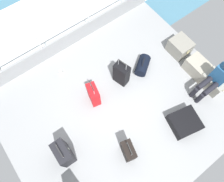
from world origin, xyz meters
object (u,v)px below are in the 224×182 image
Objects in this scene: suitcase_4 at (128,151)px; cargo_crate_2 at (213,82)px; suitcase_3 at (184,122)px; suitcase_2 at (64,153)px; duffel_bag at (143,65)px; passenger_seated at (215,79)px; paper_cup at (61,72)px; suitcase_0 at (94,95)px; cargo_crate_1 at (198,67)px; cargo_crate_0 at (180,47)px; suitcase_5 at (121,74)px.

cargo_crate_2 is at bearing 90.70° from suitcase_4.
suitcase_4 is at bearing -100.65° from suitcase_3.
suitcase_2 is 1.26× the size of duffel_bag.
passenger_seated reaches higher than duffel_bag.
passenger_seated is 1.69× the size of suitcase_4.
passenger_seated is 11.03× the size of paper_cup.
suitcase_0 is 1.20× the size of suitcase_4.
suitcase_0 is 1.09× the size of suitcase_3.
cargo_crate_2 is 0.80× the size of suitcase_2.
cargo_crate_1 is 0.81× the size of suitcase_0.
suitcase_0 is 1.07× the size of suitcase_2.
cargo_crate_2 is at bearing 36.70° from duffel_bag.
paper_cup is at bearing -132.31° from cargo_crate_2.
cargo_crate_2 is at bearing -3.22° from cargo_crate_0.
suitcase_0 is 0.81m from suitcase_5.
duffel_bag is (-0.87, -1.03, -0.04)m from cargo_crate_1.
cargo_crate_1 is at bearing 179.63° from cargo_crate_2.
duffel_bag is at bearing -130.26° from cargo_crate_1.
suitcase_4 is 1.12× the size of duffel_bag.
passenger_seated is 2.44m from suitcase_4.
cargo_crate_0 is 0.94× the size of cargo_crate_2.
duffel_bag is 5.81× the size of paper_cup.
suitcase_4 is (0.03, -2.61, 0.05)m from cargo_crate_2.
duffel_bag reaches higher than paper_cup.
suitcase_4 is (0.53, -2.61, 0.07)m from cargo_crate_1.
suitcase_0 is (-1.40, -2.29, -0.29)m from passenger_seated.
cargo_crate_2 is 0.90× the size of suitcase_4.
passenger_seated is at bearing -11.84° from cargo_crate_0.
suitcase_5 is (-0.92, -1.66, 0.15)m from cargo_crate_1.
duffel_bag is (-1.37, -1.02, -0.06)m from cargo_crate_2.
suitcase_3 is 1.23× the size of duffel_bag.
cargo_crate_0 is at bearing 114.80° from suitcase_4.
suitcase_2 is at bearing -93.15° from cargo_crate_1.
cargo_crate_0 is 1.29m from passenger_seated.
passenger_seated reaches higher than cargo_crate_0.
suitcase_4 is at bearing -65.20° from cargo_crate_0.
cargo_crate_0 is at bearing 65.34° from paper_cup.
passenger_seated is at bearing 45.70° from paper_cup.
cargo_crate_0 is at bearing 168.16° from passenger_seated.
paper_cup is (-2.49, -2.74, -0.15)m from cargo_crate_2.
duffel_bag is (-1.37, -0.84, -0.44)m from passenger_seated.
suitcase_2 is 1.02× the size of suitcase_3.
suitcase_2 is at bearing -60.22° from suitcase_0.
duffel_bag reaches higher than suitcase_3.
suitcase_0 reaches higher than cargo_crate_1.
duffel_bag is (-0.67, 2.66, -0.17)m from suitcase_2.
cargo_crate_2 is at bearing 79.15° from suitcase_2.
suitcase_5 is (-1.45, 0.95, 0.09)m from suitcase_4.
suitcase_3 is 3.18m from paper_cup.
suitcase_5 reaches higher than suitcase_0.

